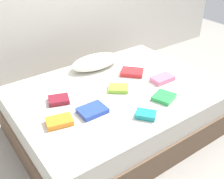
{
  "coord_description": "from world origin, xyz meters",
  "views": [
    {
      "loc": [
        -1.38,
        -1.88,
        1.94
      ],
      "look_at": [
        0.0,
        0.05,
        0.48
      ],
      "focal_mm": 44.18,
      "sensor_mm": 36.0,
      "label": 1
    }
  ],
  "objects_px": {
    "pillow": "(95,62)",
    "textbook_orange": "(59,121)",
    "textbook_red": "(132,72)",
    "textbook_maroon": "(59,100)",
    "textbook_green": "(164,97)",
    "textbook_teal": "(146,115)",
    "textbook_pink": "(162,79)",
    "bed": "(115,111)",
    "textbook_blue": "(92,110)",
    "textbook_lime": "(118,88)"
  },
  "relations": [
    {
      "from": "textbook_blue",
      "to": "textbook_red",
      "type": "xyz_separation_m",
      "value": [
        0.73,
        0.35,
        0.0
      ]
    },
    {
      "from": "textbook_green",
      "to": "textbook_teal",
      "type": "distance_m",
      "value": 0.34
    },
    {
      "from": "textbook_green",
      "to": "textbook_red",
      "type": "xyz_separation_m",
      "value": [
        0.07,
        0.55,
        0.0
      ]
    },
    {
      "from": "textbook_green",
      "to": "textbook_red",
      "type": "relative_size",
      "value": 0.81
    },
    {
      "from": "bed",
      "to": "textbook_maroon",
      "type": "relative_size",
      "value": 10.75
    },
    {
      "from": "pillow",
      "to": "textbook_teal",
      "type": "distance_m",
      "value": 1.05
    },
    {
      "from": "textbook_orange",
      "to": "textbook_teal",
      "type": "xyz_separation_m",
      "value": [
        0.64,
        -0.34,
        -0.0
      ]
    },
    {
      "from": "textbook_blue",
      "to": "textbook_orange",
      "type": "relative_size",
      "value": 1.1
    },
    {
      "from": "pillow",
      "to": "textbook_pink",
      "type": "xyz_separation_m",
      "value": [
        0.4,
        -0.67,
        -0.04
      ]
    },
    {
      "from": "textbook_teal",
      "to": "textbook_pink",
      "type": "distance_m",
      "value": 0.67
    },
    {
      "from": "textbook_blue",
      "to": "textbook_green",
      "type": "bearing_deg",
      "value": -17.49
    },
    {
      "from": "textbook_maroon",
      "to": "textbook_red",
      "type": "bearing_deg",
      "value": 21.61
    },
    {
      "from": "bed",
      "to": "textbook_blue",
      "type": "relative_size",
      "value": 8.37
    },
    {
      "from": "textbook_pink",
      "to": "textbook_red",
      "type": "bearing_deg",
      "value": 120.27
    },
    {
      "from": "pillow",
      "to": "textbook_maroon",
      "type": "xyz_separation_m",
      "value": [
        -0.66,
        -0.4,
        -0.05
      ]
    },
    {
      "from": "textbook_blue",
      "to": "textbook_teal",
      "type": "height_order",
      "value": "same"
    },
    {
      "from": "textbook_teal",
      "to": "textbook_lime",
      "type": "distance_m",
      "value": 0.49
    },
    {
      "from": "pillow",
      "to": "bed",
      "type": "bearing_deg",
      "value": -101.89
    },
    {
      "from": "textbook_blue",
      "to": "textbook_orange",
      "type": "bearing_deg",
      "value": 174.79
    },
    {
      "from": "textbook_green",
      "to": "textbook_lime",
      "type": "height_order",
      "value": "same"
    },
    {
      "from": "bed",
      "to": "textbook_green",
      "type": "distance_m",
      "value": 0.56
    },
    {
      "from": "textbook_teal",
      "to": "textbook_red",
      "type": "xyz_separation_m",
      "value": [
        0.39,
        0.66,
        0.0
      ]
    },
    {
      "from": "pillow",
      "to": "textbook_orange",
      "type": "bearing_deg",
      "value": -138.99
    },
    {
      "from": "pillow",
      "to": "textbook_maroon",
      "type": "distance_m",
      "value": 0.77
    },
    {
      "from": "textbook_blue",
      "to": "textbook_lime",
      "type": "height_order",
      "value": "textbook_blue"
    },
    {
      "from": "textbook_blue",
      "to": "textbook_lime",
      "type": "relative_size",
      "value": 1.23
    },
    {
      "from": "textbook_lime",
      "to": "textbook_red",
      "type": "xyz_separation_m",
      "value": [
        0.32,
        0.18,
        0.0
      ]
    },
    {
      "from": "textbook_teal",
      "to": "textbook_red",
      "type": "relative_size",
      "value": 0.72
    },
    {
      "from": "textbook_teal",
      "to": "textbook_pink",
      "type": "xyz_separation_m",
      "value": [
        0.56,
        0.37,
        0.0
      ]
    },
    {
      "from": "bed",
      "to": "textbook_lime",
      "type": "bearing_deg",
      "value": -35.12
    },
    {
      "from": "textbook_blue",
      "to": "textbook_orange",
      "type": "height_order",
      "value": "textbook_orange"
    },
    {
      "from": "pillow",
      "to": "textbook_lime",
      "type": "height_order",
      "value": "pillow"
    },
    {
      "from": "bed",
      "to": "textbook_red",
      "type": "distance_m",
      "value": 0.47
    },
    {
      "from": "textbook_orange",
      "to": "textbook_teal",
      "type": "bearing_deg",
      "value": -15.25
    },
    {
      "from": "textbook_maroon",
      "to": "textbook_green",
      "type": "bearing_deg",
      "value": -12.59
    },
    {
      "from": "bed",
      "to": "textbook_orange",
      "type": "relative_size",
      "value": 9.24
    },
    {
      "from": "textbook_teal",
      "to": "textbook_lime",
      "type": "xyz_separation_m",
      "value": [
        0.07,
        0.49,
        -0.0
      ]
    },
    {
      "from": "textbook_green",
      "to": "textbook_blue",
      "type": "relative_size",
      "value": 0.81
    },
    {
      "from": "bed",
      "to": "textbook_orange",
      "type": "distance_m",
      "value": 0.76
    },
    {
      "from": "textbook_maroon",
      "to": "textbook_teal",
      "type": "distance_m",
      "value": 0.82
    },
    {
      "from": "textbook_green",
      "to": "textbook_orange",
      "type": "xyz_separation_m",
      "value": [
        -0.97,
        0.23,
        0.0
      ]
    },
    {
      "from": "pillow",
      "to": "textbook_orange",
      "type": "xyz_separation_m",
      "value": [
        -0.8,
        -0.69,
        -0.05
      ]
    },
    {
      "from": "textbook_maroon",
      "to": "textbook_teal",
      "type": "height_order",
      "value": "textbook_teal"
    },
    {
      "from": "textbook_orange",
      "to": "textbook_red",
      "type": "height_order",
      "value": "textbook_red"
    },
    {
      "from": "textbook_blue",
      "to": "textbook_red",
      "type": "relative_size",
      "value": 1.01
    },
    {
      "from": "textbook_teal",
      "to": "textbook_orange",
      "type": "bearing_deg",
      "value": -156.9
    },
    {
      "from": "textbook_teal",
      "to": "textbook_red",
      "type": "bearing_deg",
      "value": 110.84
    },
    {
      "from": "textbook_blue",
      "to": "bed",
      "type": "bearing_deg",
      "value": 26.3
    },
    {
      "from": "pillow",
      "to": "textbook_maroon",
      "type": "relative_size",
      "value": 3.17
    },
    {
      "from": "textbook_blue",
      "to": "textbook_pink",
      "type": "height_order",
      "value": "textbook_pink"
    }
  ]
}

